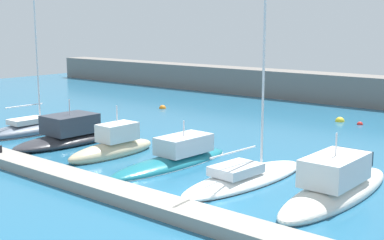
# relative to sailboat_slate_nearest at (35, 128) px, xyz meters

# --- Properties ---
(ground_plane) EXTENTS (120.41, 120.41, 0.00)m
(ground_plane) POSITION_rel_sailboat_slate_nearest_xyz_m (20.01, -5.11, -0.36)
(ground_plane) COLOR #236084
(dock_pier) EXTENTS (47.88, 1.72, 0.59)m
(dock_pier) POSITION_rel_sailboat_slate_nearest_xyz_m (20.01, -6.46, -0.06)
(dock_pier) COLOR gray
(dock_pier) RESTS_ON ground_plane
(sailboat_slate_nearest) EXTENTS (2.84, 8.88, 14.58)m
(sailboat_slate_nearest) POSITION_rel_sailboat_slate_nearest_xyz_m (0.00, 0.00, 0.00)
(sailboat_slate_nearest) COLOR slate
(sailboat_slate_nearest) RESTS_ON ground_plane
(motorboat_charcoal_second) EXTENTS (3.15, 9.24, 3.37)m
(motorboat_charcoal_second) POSITION_rel_sailboat_slate_nearest_xyz_m (5.04, -0.33, 0.27)
(motorboat_charcoal_second) COLOR #2D2D33
(motorboat_charcoal_second) RESTS_ON ground_plane
(motorboat_sand_third) EXTENTS (2.00, 6.79, 3.54)m
(motorboat_sand_third) POSITION_rel_sailboat_slate_nearest_xyz_m (10.13, -0.85, 0.22)
(motorboat_sand_third) COLOR beige
(motorboat_sand_third) RESTS_ON ground_plane
(motorboat_teal_fourth) EXTENTS (2.73, 9.62, 2.99)m
(motorboat_teal_fourth) POSITION_rel_sailboat_slate_nearest_xyz_m (14.63, 0.04, -0.03)
(motorboat_teal_fourth) COLOR #19707F
(motorboat_teal_fourth) RESTS_ON ground_plane
(sailboat_white_fifth) EXTENTS (3.37, 9.83, 17.41)m
(sailboat_white_fifth) POSITION_rel_sailboat_slate_nearest_xyz_m (19.94, -0.14, -0.12)
(sailboat_white_fifth) COLOR white
(sailboat_white_fifth) RESTS_ON ground_plane
(motorboat_ivory_sixth) EXTENTS (2.68, 10.51, 3.69)m
(motorboat_ivory_sixth) POSITION_rel_sailboat_slate_nearest_xyz_m (24.83, 0.62, 0.18)
(motorboat_ivory_sixth) COLOR silver
(motorboat_ivory_sixth) RESTS_ON ground_plane
(mooring_buoy_orange) EXTENTS (0.70, 0.70, 0.70)m
(mooring_buoy_orange) POSITION_rel_sailboat_slate_nearest_xyz_m (-0.69, 15.17, -0.36)
(mooring_buoy_orange) COLOR orange
(mooring_buoy_orange) RESTS_ON ground_plane
(mooring_buoy_red) EXTENTS (0.50, 0.50, 0.50)m
(mooring_buoy_red) POSITION_rel_sailboat_slate_nearest_xyz_m (18.01, 19.66, -0.36)
(mooring_buoy_red) COLOR red
(mooring_buoy_red) RESTS_ON ground_plane
(mooring_buoy_yellow) EXTENTS (0.80, 0.80, 0.80)m
(mooring_buoy_yellow) POSITION_rel_sailboat_slate_nearest_xyz_m (16.08, 19.93, -0.36)
(mooring_buoy_yellow) COLOR yellow
(mooring_buoy_yellow) RESTS_ON ground_plane
(dock_bollard) EXTENTS (0.20, 0.20, 0.44)m
(dock_bollard) POSITION_rel_sailboat_slate_nearest_xyz_m (6.11, -6.46, 0.45)
(dock_bollard) COLOR black
(dock_bollard) RESTS_ON dock_pier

